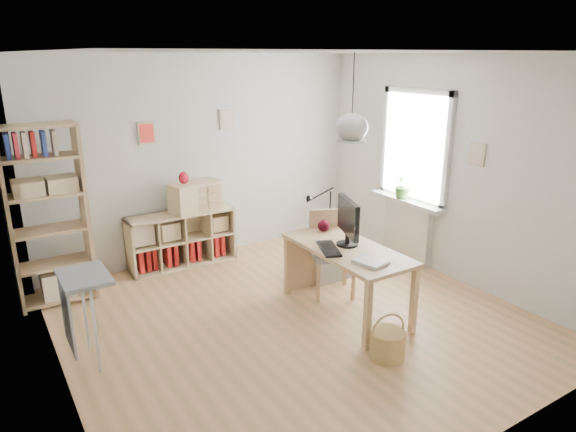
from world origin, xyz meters
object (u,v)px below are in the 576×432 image
cube_shelf (180,243)px  monitor (348,220)px  tall_bookshelf (46,209)px  storage_chest (324,262)px  desk (347,256)px  drawer_chest (195,196)px  chair (331,247)px

cube_shelf → monitor: size_ratio=2.52×
tall_bookshelf → storage_chest: size_ratio=3.33×
desk → drawer_chest: (-0.79, 2.19, 0.25)m
tall_bookshelf → drawer_chest: bearing=7.6°
chair → storage_chest: chair is taller
chair → desk: bearing=-84.7°
tall_bookshelf → storage_chest: bearing=-19.7°
monitor → drawer_chest: size_ratio=0.84×
chair → drawer_chest: 1.98m
drawer_chest → storage_chest: bearing=-61.7°
desk → cube_shelf: (-1.02, 2.23, -0.36)m
desk → monitor: bearing=52.4°
desk → cube_shelf: desk is taller
cube_shelf → monitor: monitor is taller
cube_shelf → monitor: bearing=-63.9°
chair → monitor: (-0.14, -0.45, 0.48)m
desk → storage_chest: desk is taller
desk → tall_bookshelf: size_ratio=0.75×
desk → storage_chest: bearing=67.7°
desk → monitor: 0.38m
chair → storage_chest: 0.57m
desk → monitor: (0.04, 0.06, 0.37)m
desk → tall_bookshelf: (-2.59, 1.95, 0.43)m
desk → chair: 0.54m
chair → monitor: bearing=-82.1°
monitor → cube_shelf: bearing=136.7°
tall_bookshelf → chair: bearing=-27.6°
desk → drawer_chest: 2.34m
tall_bookshelf → drawer_chest: 1.83m
cube_shelf → desk: bearing=-65.4°
storage_chest → drawer_chest: (-1.15, 1.30, 0.72)m
tall_bookshelf → drawer_chest: tall_bookshelf is taller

